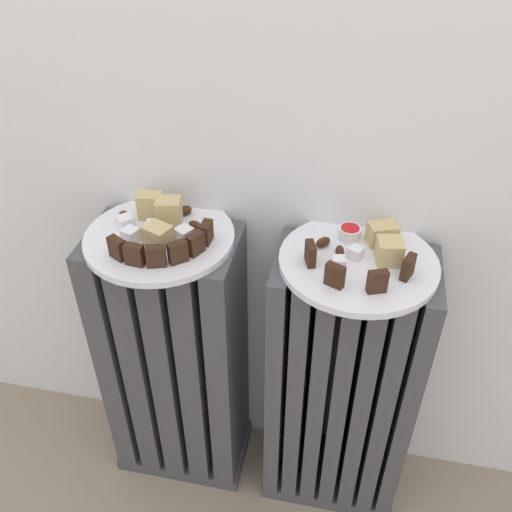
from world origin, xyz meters
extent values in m
cube|color=#47474C|center=(-0.17, 0.28, 0.01)|extent=(0.28, 0.17, 0.03)
cube|color=#47474C|center=(-0.28, 0.28, 0.32)|extent=(0.04, 0.17, 0.58)
cube|color=#47474C|center=(-0.22, 0.28, 0.32)|extent=(0.04, 0.17, 0.58)
cube|color=#47474C|center=(-0.17, 0.28, 0.32)|extent=(0.04, 0.17, 0.58)
cube|color=#47474C|center=(-0.11, 0.28, 0.32)|extent=(0.04, 0.17, 0.58)
cube|color=#47474C|center=(-0.06, 0.28, 0.32)|extent=(0.04, 0.17, 0.58)
cube|color=#47474C|center=(0.17, 0.28, 0.01)|extent=(0.28, 0.17, 0.03)
cube|color=#47474C|center=(0.05, 0.28, 0.32)|extent=(0.03, 0.17, 0.58)
cube|color=#47474C|center=(0.09, 0.28, 0.32)|extent=(0.03, 0.17, 0.58)
cube|color=#47474C|center=(0.13, 0.28, 0.32)|extent=(0.03, 0.17, 0.58)
cube|color=#47474C|center=(0.17, 0.28, 0.32)|extent=(0.03, 0.17, 0.58)
cube|color=#47474C|center=(0.21, 0.28, 0.32)|extent=(0.03, 0.17, 0.58)
cube|color=#47474C|center=(0.25, 0.28, 0.32)|extent=(0.03, 0.17, 0.58)
cube|color=#47474C|center=(0.29, 0.28, 0.32)|extent=(0.03, 0.17, 0.58)
cylinder|color=white|center=(-0.17, 0.28, 0.62)|extent=(0.26, 0.26, 0.01)
cylinder|color=white|center=(0.17, 0.28, 0.62)|extent=(0.26, 0.26, 0.01)
cube|color=#382114|center=(-0.21, 0.21, 0.65)|extent=(0.03, 0.03, 0.04)
cube|color=#382114|center=(-0.18, 0.20, 0.65)|extent=(0.03, 0.02, 0.04)
cube|color=#382114|center=(-0.14, 0.20, 0.65)|extent=(0.03, 0.02, 0.04)
cube|color=#382114|center=(-0.11, 0.22, 0.65)|extent=(0.03, 0.03, 0.04)
cube|color=#382114|center=(-0.09, 0.24, 0.65)|extent=(0.03, 0.03, 0.04)
cube|color=#382114|center=(-0.08, 0.28, 0.65)|extent=(0.02, 0.03, 0.04)
cube|color=tan|center=(-0.16, 0.31, 0.65)|extent=(0.05, 0.05, 0.05)
cube|color=tan|center=(-0.20, 0.33, 0.65)|extent=(0.05, 0.04, 0.05)
cube|color=tan|center=(-0.16, 0.25, 0.64)|extent=(0.05, 0.05, 0.04)
cube|color=white|center=(-0.23, 0.28, 0.64)|extent=(0.04, 0.04, 0.02)
cube|color=white|center=(-0.18, 0.29, 0.64)|extent=(0.02, 0.02, 0.02)
cube|color=white|center=(-0.21, 0.25, 0.64)|extent=(0.03, 0.03, 0.02)
cube|color=white|center=(-0.12, 0.27, 0.64)|extent=(0.04, 0.04, 0.03)
ellipsoid|color=#3D1E0F|center=(-0.14, 0.35, 0.63)|extent=(0.03, 0.03, 0.02)
ellipsoid|color=#3D1E0F|center=(-0.24, 0.31, 0.64)|extent=(0.03, 0.03, 0.02)
ellipsoid|color=#3D1E0F|center=(-0.11, 0.31, 0.63)|extent=(0.03, 0.02, 0.02)
cube|color=#382114|center=(0.09, 0.25, 0.65)|extent=(0.02, 0.03, 0.04)
cube|color=#382114|center=(0.14, 0.21, 0.65)|extent=(0.03, 0.02, 0.04)
cube|color=#382114|center=(0.20, 0.21, 0.65)|extent=(0.03, 0.02, 0.04)
cube|color=#382114|center=(0.24, 0.25, 0.65)|extent=(0.02, 0.03, 0.04)
cube|color=tan|center=(0.20, 0.33, 0.64)|extent=(0.06, 0.05, 0.04)
cube|color=tan|center=(0.21, 0.28, 0.65)|extent=(0.05, 0.05, 0.04)
cube|color=white|center=(0.16, 0.28, 0.64)|extent=(0.03, 0.03, 0.02)
cube|color=white|center=(0.14, 0.25, 0.64)|extent=(0.02, 0.02, 0.02)
ellipsoid|color=#3D1E0F|center=(0.14, 0.28, 0.63)|extent=(0.02, 0.03, 0.02)
ellipsoid|color=#3D1E0F|center=(0.11, 0.30, 0.64)|extent=(0.03, 0.03, 0.02)
cylinder|color=white|center=(0.15, 0.33, 0.64)|extent=(0.04, 0.04, 0.02)
cylinder|color=red|center=(0.15, 0.33, 0.64)|extent=(0.03, 0.03, 0.01)
cube|color=#B7B7BC|center=(-0.15, 0.25, 0.63)|extent=(0.03, 0.06, 0.00)
cube|color=#B7B7BC|center=(-0.14, 0.30, 0.63)|extent=(0.03, 0.03, 0.00)
camera|label=1|loc=(0.15, -0.44, 1.17)|focal=38.95mm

